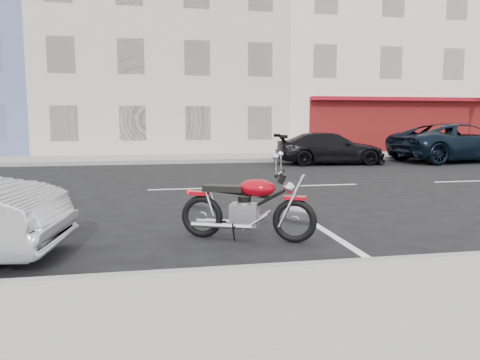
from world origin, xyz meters
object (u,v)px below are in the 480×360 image
object	(u,v)px
fire_hydrant	(458,145)
suv_far	(459,143)
car_far	(330,148)
motorcycle	(297,211)

from	to	relation	value
fire_hydrant	suv_far	bearing A→B (deg)	-125.85
car_far	motorcycle	bearing A→B (deg)	161.04
suv_far	fire_hydrant	bearing A→B (deg)	-41.91
motorcycle	car_far	size ratio (longest dim) A/B	0.44
car_far	suv_far	bearing A→B (deg)	-84.30
motorcycle	suv_far	xyz separation A→B (m)	(10.72, 11.38, 0.34)
fire_hydrant	motorcycle	world-z (taller)	motorcycle
fire_hydrant	suv_far	world-z (taller)	suv_far
fire_hydrant	car_far	distance (m)	8.20
fire_hydrant	suv_far	size ratio (longest dim) A/B	0.12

